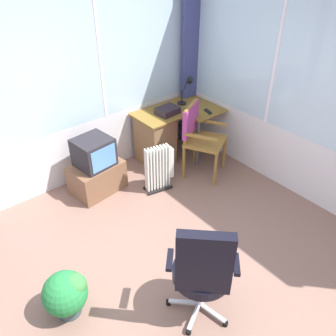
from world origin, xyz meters
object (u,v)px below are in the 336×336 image
object	(u,v)px
desk	(158,137)
tv_remote	(208,111)
potted_plant	(66,293)
paper_tray	(168,111)
tv_on_stand	(96,168)
desk_lamp	(189,86)
space_heater	(160,168)
office_chair	(203,270)
wooden_armchair	(197,131)

from	to	relation	value
desk	tv_remote	size ratio (longest dim) A/B	7.67
desk	potted_plant	bearing A→B (deg)	-145.56
paper_tray	tv_on_stand	distance (m)	1.26
desk_lamp	potted_plant	bearing A→B (deg)	-151.43
space_heater	tv_remote	bearing A→B (deg)	10.07
office_chair	tv_on_stand	world-z (taller)	office_chair
paper_tray	wooden_armchair	distance (m)	0.52
paper_tray	tv_on_stand	xyz separation A→B (m)	(-1.18, -0.02, -0.44)
paper_tray	tv_remote	bearing A→B (deg)	-34.78
desk_lamp	tv_remote	bearing A→B (deg)	-86.92
desk_lamp	wooden_armchair	distance (m)	0.75
desk_lamp	space_heater	xyz separation A→B (m)	(-0.98, -0.57, -0.67)
tv_remote	space_heater	size ratio (longest dim) A/B	0.24
tv_on_stand	space_heater	xyz separation A→B (m)	(0.64, -0.48, -0.02)
space_heater	potted_plant	bearing A→B (deg)	-152.32
office_chair	potted_plant	distance (m)	1.20
office_chair	desk	bearing A→B (deg)	60.18
desk_lamp	space_heater	distance (m)	1.32
tv_on_stand	space_heater	world-z (taller)	tv_on_stand
desk_lamp	desk	bearing A→B (deg)	-178.50
wooden_armchair	tv_on_stand	xyz separation A→B (m)	(-1.28, 0.47, -0.30)
desk_lamp	paper_tray	distance (m)	0.50
tv_remote	paper_tray	size ratio (longest dim) A/B	0.50
desk	potted_plant	xyz separation A→B (m)	(-2.13, -1.46, -0.13)
desk	office_chair	distance (m)	2.57
tv_on_stand	office_chair	bearing A→B (deg)	-96.25
tv_on_stand	desk_lamp	bearing A→B (deg)	3.05
tv_remote	potted_plant	world-z (taller)	tv_remote
tv_remote	potted_plant	distance (m)	2.98
wooden_armchair	tv_on_stand	distance (m)	1.39
office_chair	wooden_armchair	bearing A→B (deg)	47.96
desk	tv_on_stand	world-z (taller)	tv_on_stand
desk_lamp	wooden_armchair	bearing A→B (deg)	-121.48
desk_lamp	tv_remote	distance (m)	0.47
space_heater	office_chair	bearing A→B (deg)	-117.62
desk	tv_on_stand	xyz separation A→B (m)	(-1.04, -0.07, -0.05)
tv_on_stand	potted_plant	distance (m)	1.77
paper_tray	space_heater	bearing A→B (deg)	-137.32
desk_lamp	paper_tray	bearing A→B (deg)	-170.92
office_chair	tv_on_stand	size ratio (longest dim) A/B	1.45
wooden_armchair	desk	bearing A→B (deg)	113.51
tv_remote	potted_plant	size ratio (longest dim) A/B	0.33
tv_remote	potted_plant	bearing A→B (deg)	-143.16
potted_plant	desk	bearing A→B (deg)	34.44
paper_tray	potted_plant	bearing A→B (deg)	-148.23
desk	space_heater	distance (m)	0.69
office_chair	space_heater	distance (m)	1.90
desk_lamp	wooden_armchair	world-z (taller)	desk_lamp
tv_on_stand	space_heater	size ratio (longest dim) A/B	1.20
tv_on_stand	potted_plant	xyz separation A→B (m)	(-1.10, -1.39, -0.08)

